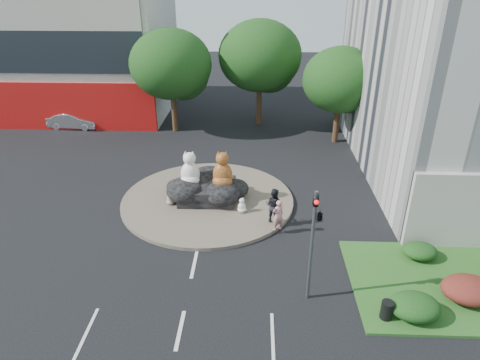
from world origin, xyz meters
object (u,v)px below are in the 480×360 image
object	(u,v)px
kitten_white	(242,205)
litter_bin	(387,310)
kitten_calico	(170,197)
cat_tabby	(222,169)
cat_white	(190,168)
parked_car	(74,120)
pedestrian_pink	(278,215)
pedestrian_dark	(274,205)

from	to	relation	value
kitten_white	litter_bin	size ratio (longest dim) A/B	1.16
kitten_calico	litter_bin	size ratio (longest dim) A/B	1.16
cat_tabby	cat_white	bearing A→B (deg)	-178.57
cat_white	cat_tabby	size ratio (longest dim) A/B	0.97
kitten_white	parked_car	xyz separation A→B (m)	(-14.81, 13.82, 0.05)
pedestrian_pink	litter_bin	bearing A→B (deg)	96.74
cat_white	kitten_white	xyz separation A→B (m)	(3.00, -1.45, -1.50)
kitten_white	parked_car	world-z (taller)	parked_car
cat_white	kitten_white	size ratio (longest dim) A/B	2.37
kitten_calico	pedestrian_pink	xyz separation A→B (m)	(6.00, -2.46, 0.42)
kitten_white	parked_car	distance (m)	20.26
pedestrian_dark	parked_car	world-z (taller)	pedestrian_dark
cat_tabby	pedestrian_dark	size ratio (longest dim) A/B	1.12
cat_tabby	pedestrian_dark	bearing A→B (deg)	-34.58
pedestrian_pink	pedestrian_dark	size ratio (longest dim) A/B	0.89
kitten_white	pedestrian_pink	bearing A→B (deg)	-69.41
kitten_white	pedestrian_dark	size ratio (longest dim) A/B	0.46
cat_white	pedestrian_pink	distance (m)	5.94
cat_white	pedestrian_pink	xyz separation A→B (m)	(4.89, -3.19, -1.09)
pedestrian_pink	pedestrian_dark	bearing A→B (deg)	-103.24
cat_white	parked_car	world-z (taller)	cat_white
kitten_calico	kitten_white	size ratio (longest dim) A/B	1.00
pedestrian_pink	kitten_calico	bearing A→B (deg)	-49.11
cat_white	pedestrian_dark	world-z (taller)	cat_white
cat_tabby	parked_car	xyz separation A→B (m)	(-13.67, 12.46, -1.48)
pedestrian_pink	parked_car	xyz separation A→B (m)	(-16.70, 15.56, -0.36)
kitten_white	litter_bin	xyz separation A→B (m)	(5.85, -7.70, -0.14)
parked_car	litter_bin	bearing A→B (deg)	-132.76
cat_white	pedestrian_pink	bearing A→B (deg)	-32.22
kitten_calico	parked_car	distance (m)	16.92
cat_tabby	parked_car	bearing A→B (deg)	141.82
cat_tabby	kitten_calico	world-z (taller)	cat_tabby
cat_tabby	litter_bin	size ratio (longest dim) A/B	2.83
cat_tabby	pedestrian_pink	world-z (taller)	cat_tabby
kitten_calico	pedestrian_pink	size ratio (longest dim) A/B	0.52
kitten_calico	litter_bin	world-z (taller)	kitten_calico
cat_tabby	pedestrian_dark	distance (m)	3.78
cat_white	cat_tabby	distance (m)	1.86
cat_tabby	kitten_calico	xyz separation A→B (m)	(-2.96, -0.65, -1.53)
kitten_calico	pedestrian_pink	bearing A→B (deg)	23.22
litter_bin	kitten_white	bearing A→B (deg)	127.24
cat_tabby	kitten_white	size ratio (longest dim) A/B	2.44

